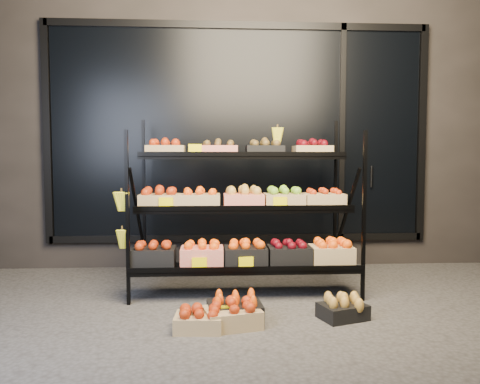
{
  "coord_description": "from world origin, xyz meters",
  "views": [
    {
      "loc": [
        -0.29,
        -3.82,
        1.25
      ],
      "look_at": [
        -0.04,
        0.55,
        0.94
      ],
      "focal_mm": 35.0,
      "sensor_mm": 36.0,
      "label": 1
    }
  ],
  "objects": [
    {
      "name": "display_rack",
      "position": [
        -0.02,
        0.6,
        0.79
      ],
      "size": [
        2.18,
        1.02,
        1.68
      ],
      "color": "black",
      "rests_on": "ground"
    },
    {
      "name": "floor_crate_midright",
      "position": [
        -0.16,
        -0.41,
        0.1
      ],
      "size": [
        0.46,
        0.38,
        0.2
      ],
      "rotation": [
        0.0,
        0.0,
        0.23
      ],
      "color": "tan",
      "rests_on": "ground"
    },
    {
      "name": "floor_crate_midleft",
      "position": [
        -0.13,
        -0.28,
        0.1
      ],
      "size": [
        0.44,
        0.34,
        0.21
      ],
      "rotation": [
        0.0,
        0.0,
        0.08
      ],
      "color": "black",
      "rests_on": "ground"
    },
    {
      "name": "floor_crate_left",
      "position": [
        -0.4,
        -0.47,
        0.09
      ],
      "size": [
        0.36,
        0.28,
        0.18
      ],
      "rotation": [
        0.0,
        0.0,
        -0.07
      ],
      "color": "tan",
      "rests_on": "ground"
    },
    {
      "name": "ground",
      "position": [
        0.0,
        0.0,
        0.0
      ],
      "size": [
        24.0,
        24.0,
        0.0
      ],
      "primitive_type": "plane",
      "color": "#514F4C",
      "rests_on": "ground"
    },
    {
      "name": "building",
      "position": [
        0.0,
        2.59,
        1.75
      ],
      "size": [
        6.0,
        2.08,
        3.5
      ],
      "color": "#2D2826",
      "rests_on": "ground"
    },
    {
      "name": "floor_crate_right",
      "position": [
        0.72,
        -0.28,
        0.09
      ],
      "size": [
        0.41,
        0.35,
        0.18
      ],
      "rotation": [
        0.0,
        0.0,
        0.33
      ],
      "color": "black",
      "rests_on": "ground"
    },
    {
      "name": "tag_floor_a",
      "position": [
        -0.19,
        -0.4,
        0.06
      ],
      "size": [
        0.13,
        0.01,
        0.12
      ],
      "primitive_type": "cube",
      "color": "#FFE900",
      "rests_on": "ground"
    }
  ]
}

